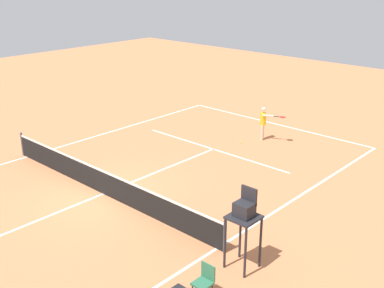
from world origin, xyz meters
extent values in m
plane|color=#D37A4C|center=(0.00, 0.00, 0.00)|extent=(60.00, 60.00, 0.00)
cube|color=white|center=(0.00, -11.54, 0.00)|extent=(10.99, 0.10, 0.01)
cube|color=white|center=(-5.49, 0.00, 0.00)|extent=(0.10, 23.08, 0.01)
cube|color=white|center=(5.49, 0.00, 0.00)|extent=(0.10, 23.08, 0.01)
cube|color=white|center=(0.00, -6.35, 0.00)|extent=(8.24, 0.10, 0.01)
cube|color=white|center=(0.00, 0.00, 0.00)|extent=(0.10, 12.69, 0.01)
cylinder|color=#4C4C51|center=(-5.79, 0.00, 0.54)|extent=(0.10, 0.10, 1.07)
cylinder|color=#4C4C51|center=(5.79, 0.00, 0.54)|extent=(0.10, 0.10, 1.07)
cube|color=black|center=(0.00, 0.00, 0.46)|extent=(11.59, 0.03, 0.91)
cube|color=white|center=(0.00, 0.00, 0.93)|extent=(11.59, 0.04, 0.06)
cylinder|color=beige|center=(-0.88, -9.06, 0.38)|extent=(0.12, 0.12, 0.77)
cylinder|color=beige|center=(-0.95, -8.88, 0.38)|extent=(0.12, 0.12, 0.77)
cylinder|color=yellow|center=(-0.91, -8.97, 1.07)|extent=(0.28, 0.28, 0.60)
sphere|color=beige|center=(-0.91, -8.97, 1.54)|extent=(0.22, 0.22, 0.22)
cylinder|color=beige|center=(-0.84, -9.14, 1.10)|extent=(0.09, 0.09, 0.53)
cylinder|color=beige|center=(-1.23, -8.90, 1.30)|extent=(0.53, 0.29, 0.09)
cylinder|color=black|center=(-1.60, -9.06, 1.30)|extent=(0.25, 0.13, 0.04)
ellipsoid|color=red|center=(-1.87, -9.17, 1.30)|extent=(0.40, 0.38, 0.04)
sphere|color=#CCE033|center=(-0.41, -7.90, 0.03)|extent=(0.07, 0.07, 0.07)
cylinder|color=#232328|center=(-6.96, 0.59, 0.78)|extent=(0.07, 0.07, 1.55)
cylinder|color=#232328|center=(-6.26, 0.59, 0.78)|extent=(0.07, 0.07, 1.55)
cylinder|color=#232328|center=(-6.96, -0.11, 0.78)|extent=(0.07, 0.07, 1.55)
cylinder|color=#232328|center=(-6.26, -0.11, 0.78)|extent=(0.07, 0.07, 1.55)
cube|color=#232328|center=(-6.61, 0.24, 1.58)|extent=(0.80, 0.80, 0.06)
cube|color=#232328|center=(-6.61, 0.24, 1.81)|extent=(0.50, 0.44, 0.40)
cube|color=#232328|center=(-6.61, 0.04, 2.16)|extent=(0.50, 0.06, 0.50)
cylinder|color=#262626|center=(-6.55, 1.88, 0.23)|extent=(0.04, 0.04, 0.45)
cube|color=#2D6B4C|center=(-6.73, 2.06, 0.48)|extent=(0.44, 0.44, 0.06)
cube|color=#2D6B4C|center=(-6.73, 1.84, 0.73)|extent=(0.44, 0.04, 0.44)
camera|label=1|loc=(-13.33, 9.64, 7.93)|focal=44.87mm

